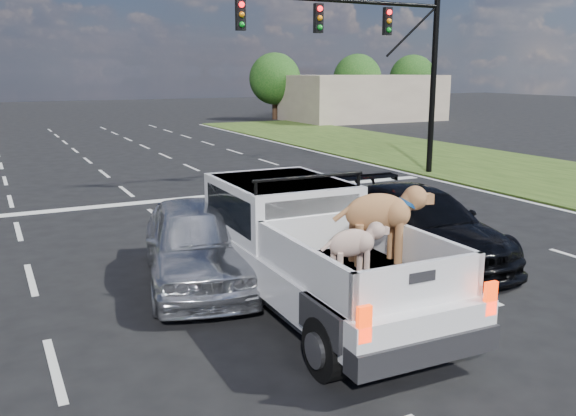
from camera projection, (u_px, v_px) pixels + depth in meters
name	position (u px, v px, depth m)	size (l,w,h in m)	color
ground	(382.00, 304.00, 10.37)	(160.00, 160.00, 0.00)	black
road_markings	(237.00, 221.00, 16.09)	(17.75, 60.00, 0.01)	silver
traffic_signal	(382.00, 47.00, 21.63)	(9.11, 0.31, 7.00)	black
building_right	(363.00, 98.00, 49.25)	(12.00, 7.00, 3.60)	#B7A78C
tree_far_d	(275.00, 79.00, 49.80)	(4.20, 4.20, 5.40)	#332114
tree_far_e	(357.00, 78.00, 53.29)	(4.20, 4.20, 5.40)	#332114
tree_far_f	(412.00, 78.00, 55.90)	(4.20, 4.20, 5.40)	#332114
pickup_truck	(311.00, 245.00, 10.11)	(2.51, 5.96, 2.22)	black
silver_sedan	(197.00, 242.00, 11.24)	(1.83, 4.56, 1.55)	silver
black_coupe	(418.00, 224.00, 12.77)	(2.05, 5.04, 1.46)	black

